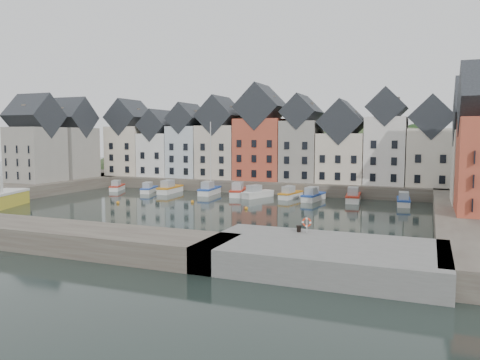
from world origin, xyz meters
The scene contains 20 objects.
ground centered at (0.00, 0.00, 0.00)m, with size 260.00×260.00×0.00m, color black.
far_quay centered at (0.00, 30.00, 1.00)m, with size 90.00×16.00×2.00m, color #4C423A.
left_quay centered at (-37.00, 3.00, 1.00)m, with size 14.00×54.00×2.00m, color #4C423A.
near_quay centered at (22.00, -20.00, 1.00)m, with size 18.00×10.00×2.00m, color #60605E.
hillside centered at (0.02, 56.00, -17.96)m, with size 153.60×70.40×64.00m.
far_terrace centered at (3.21, 28.00, 8.88)m, with size 72.37×8.16×17.78m.
left_terrace centered at (-36.00, 13.50, 8.88)m, with size 7.65×17.00×15.69m.
mooring_buoys centered at (-4.00, 5.33, 0.15)m, with size 20.50×5.50×0.50m.
boat_a centered at (-24.95, 17.46, 0.63)m, with size 3.60×5.71×2.10m.
boat_b centered at (-17.38, 16.58, 0.63)m, with size 3.18×5.80×2.13m.
boat_c centered at (-13.53, 17.41, 0.77)m, with size 2.58×6.87×2.59m.
boat_d centered at (-6.09, 18.19, 0.83)m, with size 2.74×6.89×12.83m.
boat_e centered at (-0.65, 18.34, 0.78)m, with size 3.54×7.09×2.61m.
boat_f centered at (3.09, 17.33, 0.70)m, with size 4.07×6.36×2.34m.
boat_g centered at (8.46, 18.41, 0.68)m, with size 2.77×6.20×2.30m.
boat_h centered at (12.53, 17.18, 0.73)m, with size 2.69×6.56×2.45m.
boat_i centered at (18.55, 18.47, 0.76)m, with size 2.70×6.83×2.56m.
boat_j centered at (25.98, 17.23, 0.67)m, with size 2.24×6.00×2.26m.
mooring_bollard centered at (19.19, -16.50, 2.31)m, with size 0.48×0.48×0.56m.
life_ring_post centered at (19.88, -16.54, 2.86)m, with size 0.80×0.17×1.30m.
Camera 1 is at (29.28, -54.69, 10.14)m, focal length 35.00 mm.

